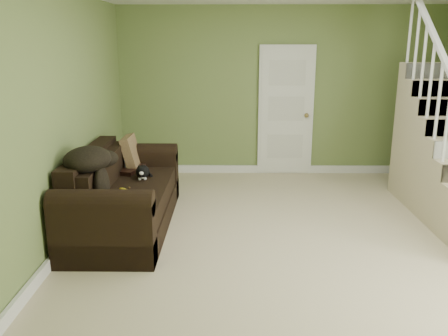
{
  "coord_description": "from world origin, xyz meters",
  "views": [
    {
      "loc": [
        -0.79,
        -4.7,
        2.09
      ],
      "look_at": [
        -0.84,
        0.4,
        0.71
      ],
      "focal_mm": 38.0,
      "sensor_mm": 36.0,
      "label": 1
    }
  ],
  "objects_px": {
    "sofa": "(121,198)",
    "side_table": "(123,186)",
    "cat": "(142,172)",
    "banana": "(124,191)"
  },
  "relations": [
    {
      "from": "sofa",
      "to": "side_table",
      "type": "bearing_deg",
      "value": 100.61
    },
    {
      "from": "sofa",
      "to": "side_table",
      "type": "xyz_separation_m",
      "value": [
        -0.12,
        0.66,
        -0.06
      ]
    },
    {
      "from": "side_table",
      "to": "cat",
      "type": "relative_size",
      "value": 1.78
    },
    {
      "from": "sofa",
      "to": "cat",
      "type": "relative_size",
      "value": 5.27
    },
    {
      "from": "cat",
      "to": "banana",
      "type": "bearing_deg",
      "value": -106.49
    },
    {
      "from": "sofa",
      "to": "banana",
      "type": "relative_size",
      "value": 12.39
    },
    {
      "from": "sofa",
      "to": "cat",
      "type": "distance_m",
      "value": 0.43
    },
    {
      "from": "side_table",
      "to": "cat",
      "type": "distance_m",
      "value": 0.54
    },
    {
      "from": "side_table",
      "to": "banana",
      "type": "height_order",
      "value": "side_table"
    },
    {
      "from": "side_table",
      "to": "banana",
      "type": "distance_m",
      "value": 0.95
    }
  ]
}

